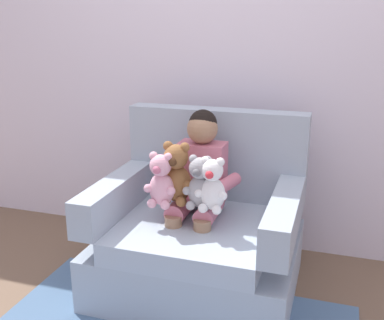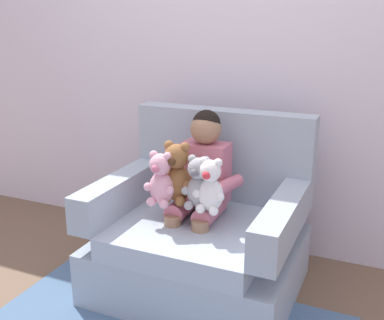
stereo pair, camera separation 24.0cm
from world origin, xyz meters
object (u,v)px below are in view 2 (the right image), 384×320
(seated_child, at_px, (201,178))
(armchair, at_px, (202,236))
(plush_brown, at_px, (177,174))
(plush_pink, at_px, (161,180))
(plush_grey, at_px, (199,184))
(plush_white, at_px, (210,187))

(seated_child, bearing_deg, armchair, -49.71)
(plush_brown, distance_m, plush_pink, 0.09)
(armchair, bearing_deg, seated_child, 130.81)
(armchair, height_order, plush_grey, armchair)
(armchair, distance_m, seated_child, 0.33)
(armchair, height_order, plush_white, armchair)
(seated_child, xyz_separation_m, plush_pink, (-0.14, -0.20, 0.03))
(plush_white, xyz_separation_m, plush_pink, (-0.27, -0.02, 0.00))
(plush_brown, bearing_deg, plush_grey, -32.34)
(seated_child, bearing_deg, plush_white, -55.36)
(plush_grey, bearing_deg, plush_brown, 178.72)
(plush_white, relative_size, plush_pink, 0.98)
(plush_brown, bearing_deg, plush_pink, -149.85)
(armchair, bearing_deg, plush_grey, -75.51)
(plush_white, distance_m, plush_pink, 0.27)
(armchair, bearing_deg, plush_brown, -133.93)
(plush_white, xyz_separation_m, plush_brown, (-0.21, 0.05, 0.02))
(seated_child, relative_size, plush_white, 2.89)
(armchair, bearing_deg, plush_pink, -133.05)
(plush_grey, height_order, plush_brown, plush_brown)
(armchair, relative_size, plush_white, 3.77)
(plush_white, bearing_deg, armchair, 139.36)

